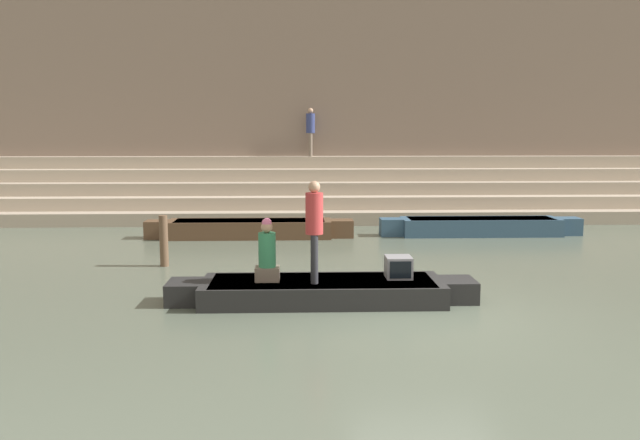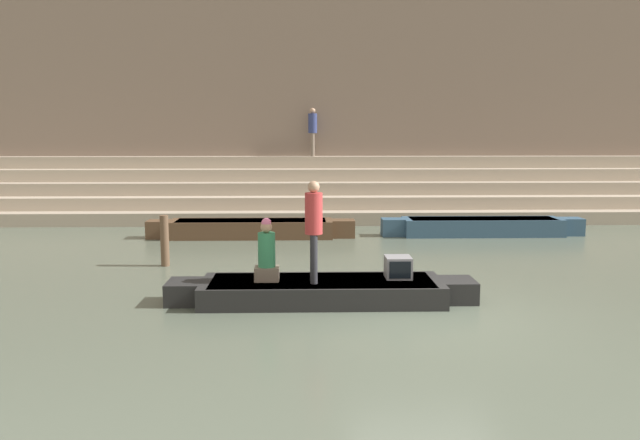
% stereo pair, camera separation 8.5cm
% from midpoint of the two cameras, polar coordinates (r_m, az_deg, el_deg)
% --- Properties ---
extents(ground_plane, '(120.00, 120.00, 0.00)m').
position_cam_midpoint_polar(ground_plane, '(10.43, 10.07, -8.60)').
color(ground_plane, '#566051').
extents(ghat_steps, '(36.00, 3.36, 2.09)m').
position_cam_midpoint_polar(ghat_steps, '(21.87, 3.90, 2.27)').
color(ghat_steps, tan).
rests_on(ghat_steps, ground).
extents(back_wall, '(34.20, 1.28, 7.92)m').
position_cam_midpoint_polar(back_wall, '(23.60, 3.55, 10.39)').
color(back_wall, '#7F6B5B').
rests_on(back_wall, ground).
extents(rowboat_main, '(5.41, 1.46, 0.39)m').
position_cam_midpoint_polar(rowboat_main, '(11.03, 0.38, -6.43)').
color(rowboat_main, black).
rests_on(rowboat_main, ground).
extents(person_standing, '(0.30, 0.30, 1.76)m').
position_cam_midpoint_polar(person_standing, '(10.65, -0.35, -0.33)').
color(person_standing, '#28282D').
rests_on(person_standing, rowboat_main).
extents(person_rowing, '(0.42, 0.33, 1.11)m').
position_cam_midpoint_polar(person_rowing, '(10.91, -4.68, -3.19)').
color(person_rowing, '#756656').
rests_on(person_rowing, rowboat_main).
extents(tv_set, '(0.46, 0.48, 0.38)m').
position_cam_midpoint_polar(tv_set, '(11.23, 7.37, -4.30)').
color(tv_set, slate).
rests_on(tv_set, rowboat_main).
extents(moored_boat_shore, '(5.82, 1.03, 0.50)m').
position_cam_midpoint_polar(moored_boat_shore, '(18.61, 14.72, -0.56)').
color(moored_boat_shore, '#33516B').
rests_on(moored_boat_shore, ground).
extents(moored_boat_distant, '(5.84, 1.03, 0.50)m').
position_cam_midpoint_polar(moored_boat_distant, '(17.72, -6.16, -0.76)').
color(moored_boat_distant, brown).
rests_on(moored_boat_distant, ground).
extents(mooring_post, '(0.19, 0.19, 1.14)m').
position_cam_midpoint_polar(mooring_post, '(14.27, -13.85, -1.85)').
color(mooring_post, brown).
rests_on(mooring_post, ground).
extents(person_on_steps, '(0.32, 0.32, 1.72)m').
position_cam_midpoint_polar(person_on_steps, '(22.56, -0.57, 8.38)').
color(person_on_steps, '#756656').
rests_on(person_on_steps, ghat_steps).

